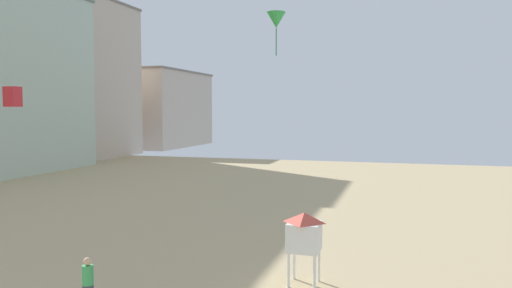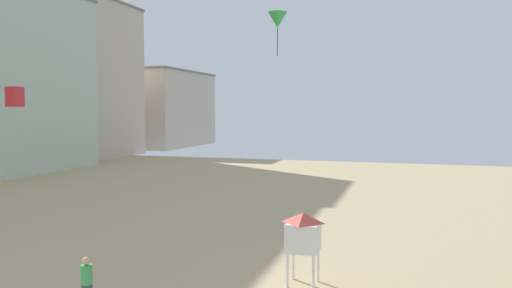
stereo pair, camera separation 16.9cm
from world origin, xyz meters
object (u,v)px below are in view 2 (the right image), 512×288
(kite_flyer, at_px, (87,280))
(kite_red_box, at_px, (15,97))
(kite_green_delta, at_px, (277,20))
(lifeguard_stand, at_px, (303,233))

(kite_flyer, xyz_separation_m, kite_red_box, (-15.12, 13.61, 6.03))
(kite_red_box, bearing_deg, kite_green_delta, 14.94)
(lifeguard_stand, height_order, kite_green_delta, kite_green_delta)
(kite_flyer, xyz_separation_m, kite_green_delta, (1.29, 17.99, 10.81))
(kite_flyer, distance_m, kite_green_delta, 21.03)
(kite_flyer, distance_m, lifeguard_stand, 7.21)
(lifeguard_stand, bearing_deg, kite_flyer, -151.94)
(lifeguard_stand, distance_m, kite_green_delta, 17.65)
(lifeguard_stand, xyz_separation_m, kite_green_delta, (-4.57, 13.89, 9.89))
(kite_flyer, relative_size, lifeguard_stand, 0.64)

